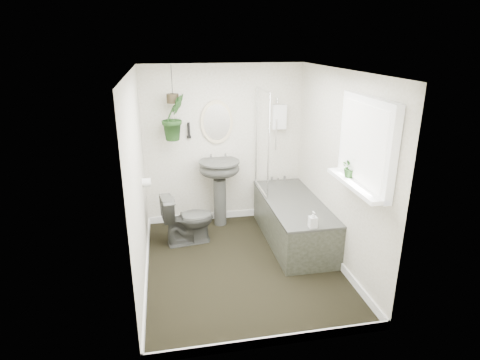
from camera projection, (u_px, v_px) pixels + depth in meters
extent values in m
cube|color=black|center=(242.00, 265.00, 4.91)|extent=(2.30, 2.80, 0.02)
cube|color=white|center=(243.00, 70.00, 4.13)|extent=(2.30, 2.80, 0.02)
cube|color=white|center=(224.00, 145.00, 5.82)|extent=(2.30, 0.02, 2.30)
cube|color=white|center=(277.00, 232.00, 3.21)|extent=(2.30, 0.02, 2.30)
cube|color=white|center=(137.00, 183.00, 4.31)|extent=(0.02, 2.80, 2.30)
cube|color=white|center=(339.00, 170.00, 4.72)|extent=(0.02, 2.80, 2.30)
cube|color=white|center=(242.00, 261.00, 4.89)|extent=(2.30, 2.80, 0.10)
cube|color=white|center=(279.00, 117.00, 5.77)|extent=(0.20, 0.10, 0.35)
ellipsoid|color=beige|center=(217.00, 122.00, 5.65)|extent=(0.46, 0.03, 0.62)
cylinder|color=black|center=(189.00, 130.00, 5.61)|extent=(0.04, 0.04, 0.22)
cylinder|color=white|center=(146.00, 182.00, 5.06)|extent=(0.11, 0.11, 0.11)
cube|color=white|center=(366.00, 144.00, 3.90)|extent=(0.08, 1.00, 0.90)
cube|color=white|center=(355.00, 185.00, 4.03)|extent=(0.18, 1.00, 0.04)
cube|color=white|center=(362.00, 144.00, 3.89)|extent=(0.01, 0.86, 0.76)
imported|color=#3C3D38|center=(188.00, 219.00, 5.34)|extent=(0.72, 0.48, 0.69)
imported|color=black|center=(351.00, 167.00, 4.15)|extent=(0.20, 0.18, 0.22)
imported|color=black|center=(174.00, 117.00, 5.34)|extent=(0.43, 0.42, 0.62)
imported|color=black|center=(313.00, 219.00, 4.54)|extent=(0.09, 0.09, 0.19)
cylinder|color=#2E2617|center=(173.00, 98.00, 5.26)|extent=(0.16, 0.16, 0.12)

